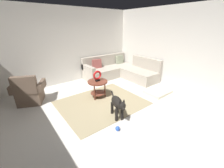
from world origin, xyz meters
The scene contains 11 objects.
ground_plane centered at (0.00, 0.00, -0.05)m, with size 6.00×6.00×0.10m, color silver.
wall_back centered at (0.00, 2.94, 1.35)m, with size 6.00×0.12×2.70m, color silver.
wall_right centered at (2.94, 0.00, 1.35)m, with size 0.12×6.00×2.70m, color silver.
area_rug centered at (0.15, 0.70, 0.01)m, with size 2.30×1.90×0.01m, color tan.
sectional_couch centered at (1.99, 2.02, 0.29)m, with size 2.20×2.25×0.88m.
armchair centered at (-1.45, 1.96, 0.32)m, with size 0.98×0.89×0.88m.
side_table centered at (0.27, 1.07, 0.42)m, with size 0.60×0.60×0.54m.
torus_sculpture centered at (0.27, 1.07, 0.71)m, with size 0.28×0.08×0.33m.
dog_bed_mat centered at (1.98, 0.08, 0.04)m, with size 0.80×0.60×0.09m, color beige.
dog centered at (0.06, -0.12, 0.38)m, with size 0.38×0.82×0.63m.
dog_toy_ball centered at (-0.24, -0.48, 0.05)m, with size 0.10×0.10×0.10m, color blue.
Camera 1 is at (-1.85, -2.33, 2.10)m, focal length 22.93 mm.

